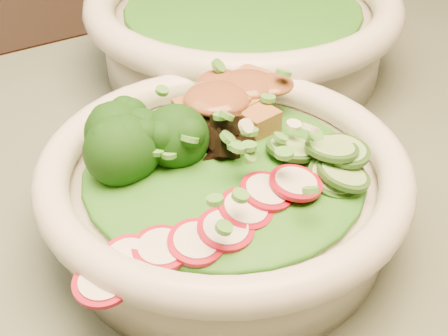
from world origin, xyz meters
TOP-DOWN VIEW (x-y plane):
  - salad_bowl at (-0.21, 0.06)m, footprint 0.24×0.24m
  - side_bowl at (-0.07, 0.25)m, footprint 0.30×0.30m
  - lettuce_bed at (-0.21, 0.06)m, footprint 0.18×0.18m
  - side_lettuce at (-0.07, 0.25)m, footprint 0.20×0.20m
  - broccoli_florets at (-0.26, 0.09)m, footprint 0.08×0.08m
  - radish_slices at (-0.24, 0.01)m, footprint 0.10×0.06m
  - cucumber_slices at (-0.16, 0.02)m, footprint 0.08×0.08m
  - mushroom_heap at (-0.20, 0.06)m, footprint 0.08×0.08m
  - tofu_cubes at (-0.18, 0.10)m, footprint 0.09×0.07m
  - peanut_sauce at (-0.18, 0.10)m, footprint 0.06×0.05m
  - scallion_garnish at (-0.21, 0.06)m, footprint 0.17×0.17m

SIDE VIEW (x-z plane):
  - salad_bowl at x=-0.21m, z-range 0.75..0.82m
  - side_bowl at x=-0.07m, z-range 0.75..0.83m
  - lettuce_bed at x=-0.21m, z-range 0.79..0.81m
  - radish_slices at x=-0.24m, z-range 0.80..0.82m
  - side_lettuce at x=-0.07m, z-range 0.80..0.83m
  - cucumber_slices at x=-0.16m, z-range 0.80..0.83m
  - tofu_cubes at x=-0.18m, z-range 0.80..0.83m
  - mushroom_heap at x=-0.20m, z-range 0.80..0.83m
  - broccoli_florets at x=-0.26m, z-range 0.80..0.84m
  - scallion_garnish at x=-0.21m, z-range 0.81..0.84m
  - peanut_sauce at x=-0.18m, z-range 0.82..0.83m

